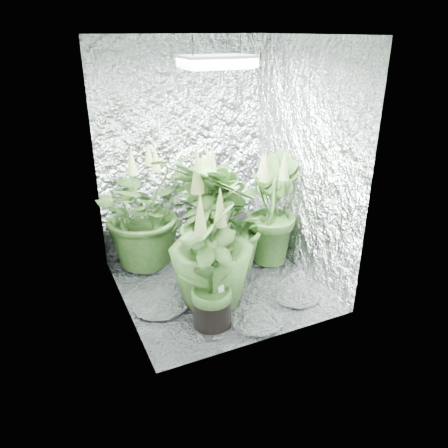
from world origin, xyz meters
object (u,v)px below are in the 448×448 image
grow_lamp (217,62)px  plant_f (211,267)px  plant_e (228,225)px  plant_a (144,209)px  circulation_fan (245,229)px  plant_g (213,226)px  plant_d (211,237)px  plant_b (202,225)px  plant_c (270,211)px

grow_lamp → plant_f: 1.44m
plant_e → plant_f: (-0.44, -0.65, 0.02)m
grow_lamp → plant_e: 1.38m
plant_a → circulation_fan: size_ratio=2.97×
grow_lamp → circulation_fan: grow_lamp is taller
plant_g → plant_a: bearing=124.4°
plant_e → plant_f: bearing=-123.8°
circulation_fan → plant_d: bearing=-135.1°
plant_e → grow_lamp: bearing=-133.2°
plant_b → plant_c: 0.64m
plant_c → plant_g: 0.67m
plant_c → plant_f: 1.11m
plant_e → plant_g: (-0.20, -0.15, 0.09)m
plant_c → plant_g: plant_g is taller
plant_g → circulation_fan: bearing=44.0°
plant_b → plant_g: bearing=-92.9°
plant_a → plant_e: plant_a is taller
plant_b → plant_e: plant_e is taller
plant_e → plant_f: plant_f is taller
plant_f → circulation_fan: size_ratio=2.67×
plant_b → plant_c: bearing=-9.9°
plant_c → plant_e: plant_c is taller
grow_lamp → plant_c: size_ratio=0.45×
circulation_fan → plant_a: bearing=174.9°
grow_lamp → plant_b: bearing=92.3°
plant_b → plant_f: plant_f is taller
grow_lamp → plant_b: grow_lamp is taller
plant_f → plant_c: bearing=37.5°
grow_lamp → plant_c: 1.47m
grow_lamp → plant_e: (0.17, 0.19, -1.36)m
plant_c → circulation_fan: size_ratio=2.80×
plant_d → plant_b: bearing=75.3°
grow_lamp → plant_g: size_ratio=0.42×
plant_c → plant_e: size_ratio=1.14×
plant_a → plant_e: (0.62, -0.45, -0.09)m
plant_b → plant_d: 0.58m
plant_e → plant_b: bearing=144.2°
plant_d → plant_g: (0.13, 0.25, -0.04)m
plant_d → plant_g: 0.29m
plant_f → plant_g: plant_g is taller
grow_lamp → plant_f: (-0.26, -0.47, -1.34)m
plant_d → circulation_fan: size_ratio=3.19×
grow_lamp → plant_g: 1.27m
grow_lamp → plant_a: grow_lamp is taller
grow_lamp → plant_c: grow_lamp is taller
plant_b → plant_g: size_ratio=0.81×
plant_a → circulation_fan: (1.02, -0.02, -0.39)m
plant_d → plant_e: 0.54m
grow_lamp → plant_d: bearing=-125.3°
plant_e → plant_f: size_ratio=0.92×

